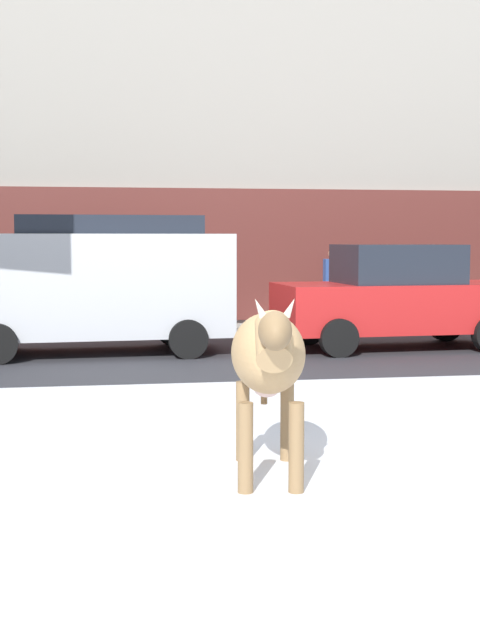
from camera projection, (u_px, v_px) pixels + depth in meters
name	position (u px, v px, depth m)	size (l,w,h in m)	color
ground_plane	(298.00, 483.00, 6.97)	(120.00, 120.00, 0.00)	white
road_strip	(192.00, 355.00, 14.61)	(60.00, 5.60, 0.01)	#333338
building_facade	(159.00, 49.00, 20.98)	(44.00, 6.10, 13.00)	gray
cow_tan	(268.00, 357.00, 7.04)	(0.80, 1.93, 1.54)	tan
car_silver_van	(93.00, 280.00, 14.68)	(4.69, 2.31, 2.32)	#B7BABF
car_red_sedan	(397.00, 297.00, 15.42)	(4.29, 2.16, 1.84)	red
pedestrian_by_cars	(332.00, 290.00, 18.22)	(0.36, 0.24, 1.73)	#282833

